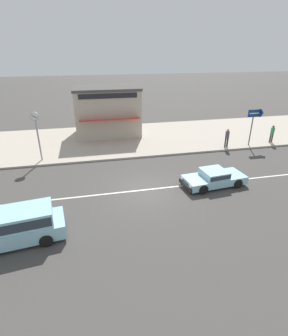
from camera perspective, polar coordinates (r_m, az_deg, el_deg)
ground_plane at (r=16.71m, az=0.27°, el=-4.77°), size 160.00×160.00×0.00m
lane_centre_stripe at (r=16.71m, az=0.27°, el=-4.77°), size 50.40×0.14×0.01m
kerb_strip at (r=25.96m, az=-4.68°, el=6.30°), size 68.00×10.00×0.15m
sedan_pale_blue_1 at (r=17.64m, az=14.95°, el=-2.04°), size 4.28×2.13×1.06m
minivan_pale_blue_2 at (r=13.60m, az=-26.69°, el=-11.16°), size 5.08×2.43×1.56m
street_clock at (r=21.43m, az=-22.43°, el=8.57°), size 0.63×0.22×3.79m
arrow_signboard at (r=25.45m, az=23.82°, el=10.55°), size 1.51×0.71×3.27m
pedestrian_near_clock at (r=24.28m, az=17.65°, el=6.53°), size 0.34×0.34×1.68m
pedestrian_by_shop at (r=27.18m, az=26.15°, el=6.96°), size 0.34×0.34×1.64m
shopfront_mid_block at (r=27.06m, az=-8.02°, el=12.23°), size 6.36×5.07×4.68m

